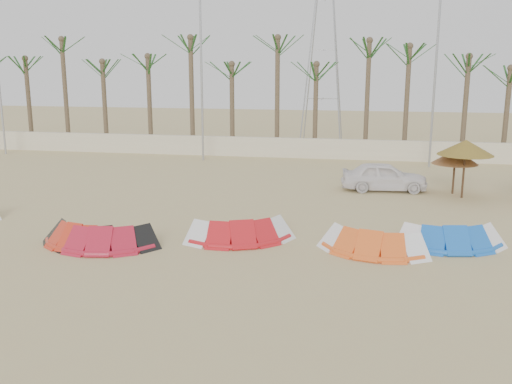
% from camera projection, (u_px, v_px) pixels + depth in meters
% --- Properties ---
extents(ground, '(120.00, 120.00, 0.00)m').
position_uv_depth(ground, '(219.00, 282.00, 16.38)').
color(ground, tan).
rests_on(ground, ground).
extents(boundary_wall, '(60.00, 0.30, 1.30)m').
position_uv_depth(boundary_wall, '(300.00, 148.00, 37.33)').
color(boundary_wall, beige).
rests_on(boundary_wall, ground).
extents(palm_line, '(52.00, 4.00, 7.70)m').
position_uv_depth(palm_line, '(314.00, 57.00, 37.36)').
color(palm_line, brown).
rests_on(palm_line, ground).
extents(lamp_b, '(1.25, 0.14, 11.00)m').
position_uv_depth(lamp_b, '(202.00, 68.00, 35.32)').
color(lamp_b, '#A5A8AD').
rests_on(lamp_b, ground).
extents(lamp_c, '(1.25, 0.14, 11.00)m').
position_uv_depth(lamp_c, '(436.00, 69.00, 32.87)').
color(lamp_c, '#A5A8AD').
rests_on(lamp_c, ground).
extents(pylon, '(3.00, 3.00, 14.00)m').
position_uv_depth(pylon, '(321.00, 145.00, 43.06)').
color(pylon, '#A5A8AD').
rests_on(pylon, ground).
extents(kite_red_left, '(3.15, 2.07, 0.90)m').
position_uv_depth(kite_red_left, '(82.00, 233.00, 19.68)').
color(kite_red_left, red).
rests_on(kite_red_left, ground).
extents(kite_red_mid, '(3.71, 2.00, 0.90)m').
position_uv_depth(kite_red_mid, '(108.00, 234.00, 19.49)').
color(kite_red_mid, '#B71A30').
rests_on(kite_red_mid, ground).
extents(kite_red_right, '(4.06, 2.64, 0.90)m').
position_uv_depth(kite_red_right, '(242.00, 227.00, 20.27)').
color(kite_red_right, red).
rests_on(kite_red_right, ground).
extents(kite_orange, '(3.76, 2.24, 0.90)m').
position_uv_depth(kite_orange, '(372.00, 238.00, 19.02)').
color(kite_orange, orange).
rests_on(kite_orange, ground).
extents(kite_blue, '(3.74, 2.03, 0.90)m').
position_uv_depth(kite_blue, '(450.00, 233.00, 19.58)').
color(kite_blue, blue).
rests_on(kite_blue, ground).
extents(parasol_left, '(2.16, 2.16, 2.15)m').
position_uv_depth(parasol_left, '(455.00, 157.00, 26.93)').
color(parasol_left, '#4C331E').
rests_on(parasol_left, ground).
extents(parasol_mid, '(2.53, 2.53, 2.72)m').
position_uv_depth(parasol_mid, '(466.00, 148.00, 25.92)').
color(parasol_mid, '#4C331E').
rests_on(parasol_mid, ground).
extents(car, '(4.26, 2.02, 1.41)m').
position_uv_depth(car, '(384.00, 176.00, 27.84)').
color(car, white).
rests_on(car, ground).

